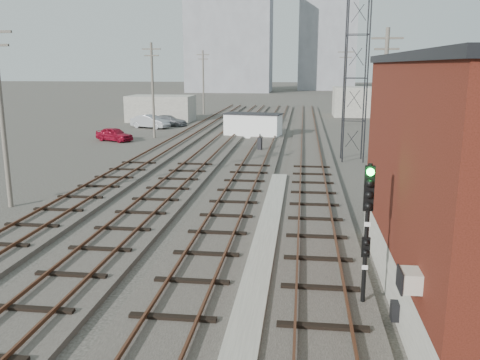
% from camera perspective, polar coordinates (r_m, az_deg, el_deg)
% --- Properties ---
extents(ground, '(320.00, 320.00, 0.00)m').
position_cam_1_polar(ground, '(63.20, 5.40, 6.42)').
color(ground, '#282621').
rests_on(ground, ground).
extents(track_right, '(3.20, 90.00, 0.39)m').
position_cam_1_polar(track_right, '(42.34, 7.89, 3.40)').
color(track_right, '#332D28').
rests_on(track_right, ground).
extents(track_mid_right, '(3.20, 90.00, 0.39)m').
position_cam_1_polar(track_mid_right, '(42.47, 2.48, 3.54)').
color(track_mid_right, '#332D28').
rests_on(track_mid_right, ground).
extents(track_mid_left, '(3.20, 90.00, 0.39)m').
position_cam_1_polar(track_mid_left, '(42.97, -2.86, 3.64)').
color(track_mid_left, '#332D28').
rests_on(track_mid_left, ground).
extents(track_left, '(3.20, 90.00, 0.39)m').
position_cam_1_polar(track_left, '(43.83, -8.03, 3.71)').
color(track_left, '#332D28').
rests_on(track_left, ground).
extents(platform_curb, '(0.90, 28.00, 0.26)m').
position_cam_1_polar(platform_curb, '(18.14, 2.35, -9.09)').
color(platform_curb, gray).
rests_on(platform_curb, ground).
extents(lattice_tower, '(1.60, 1.60, 15.00)m').
position_cam_1_polar(lattice_tower, '(37.98, 12.96, 13.35)').
color(lattice_tower, black).
rests_on(lattice_tower, ground).
extents(utility_pole_left_a, '(1.80, 0.24, 9.00)m').
position_cam_1_polar(utility_pole_left_a, '(27.01, -25.23, 7.12)').
color(utility_pole_left_a, '#595147').
rests_on(utility_pole_left_a, ground).
extents(utility_pole_left_b, '(1.80, 0.24, 9.00)m').
position_cam_1_polar(utility_pole_left_b, '(49.94, -9.77, 10.15)').
color(utility_pole_left_b, '#595147').
rests_on(utility_pole_left_b, ground).
extents(utility_pole_left_c, '(1.80, 0.24, 9.00)m').
position_cam_1_polar(utility_pole_left_c, '(74.22, -4.15, 11.08)').
color(utility_pole_left_c, '#595147').
rests_on(utility_pole_left_c, ground).
extents(utility_pole_right_a, '(1.80, 0.24, 9.00)m').
position_cam_1_polar(utility_pole_right_a, '(31.21, 15.81, 8.44)').
color(utility_pole_right_a, '#595147').
rests_on(utility_pole_right_a, ground).
extents(utility_pole_right_b, '(1.80, 0.24, 9.00)m').
position_cam_1_polar(utility_pole_right_b, '(61.01, 11.65, 10.51)').
color(utility_pole_right_b, '#595147').
rests_on(utility_pole_right_b, ground).
extents(apartment_left, '(22.00, 14.00, 30.00)m').
position_cam_1_polar(apartment_left, '(139.45, -1.16, 16.05)').
color(apartment_left, gray).
rests_on(apartment_left, ground).
extents(apartment_right, '(16.00, 12.00, 26.00)m').
position_cam_1_polar(apartment_right, '(153.04, 9.70, 14.83)').
color(apartment_right, gray).
rests_on(apartment_right, ground).
extents(shed_left, '(8.00, 5.00, 3.20)m').
position_cam_1_polar(shed_left, '(65.49, -8.84, 7.95)').
color(shed_left, gray).
rests_on(shed_left, ground).
extents(shed_right, '(6.00, 6.00, 4.00)m').
position_cam_1_polar(shed_right, '(73.31, 12.81, 8.59)').
color(shed_right, gray).
rests_on(shed_right, ground).
extents(signal_mast, '(0.40, 0.42, 4.26)m').
position_cam_1_polar(signal_mast, '(14.65, 14.08, -4.87)').
color(signal_mast, gray).
rests_on(signal_mast, ground).
extents(switch_stand, '(0.39, 0.39, 1.38)m').
position_cam_1_polar(switch_stand, '(41.31, 2.24, 4.05)').
color(switch_stand, black).
rests_on(switch_stand, ground).
extents(site_trailer, '(5.91, 3.42, 2.34)m').
position_cam_1_polar(site_trailer, '(50.12, 1.47, 6.19)').
color(site_trailer, white).
rests_on(site_trailer, ground).
extents(car_red, '(4.04, 2.90, 1.28)m').
position_cam_1_polar(car_red, '(48.80, -13.93, 5.01)').
color(car_red, maroon).
rests_on(car_red, ground).
extents(car_silver, '(4.80, 3.03, 1.49)m').
position_cam_1_polar(car_silver, '(58.24, -10.05, 6.48)').
color(car_silver, '#9DA0A5').
rests_on(car_silver, ground).
extents(car_grey, '(4.42, 2.07, 1.25)m').
position_cam_1_polar(car_grey, '(60.08, -8.03, 6.62)').
color(car_grey, slate).
rests_on(car_grey, ground).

